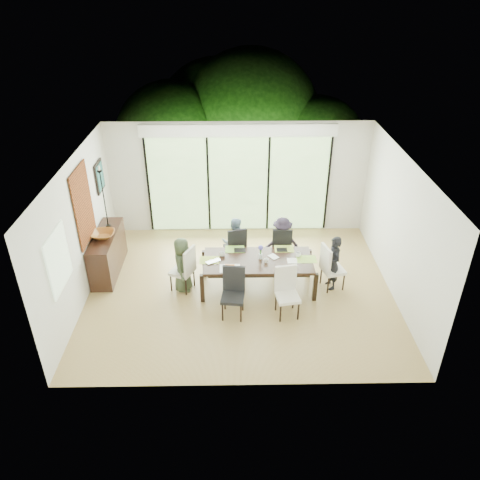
{
  "coord_description": "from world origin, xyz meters",
  "views": [
    {
      "loc": [
        -0.14,
        -7.63,
        5.58
      ],
      "look_at": [
        0.0,
        0.25,
        1.0
      ],
      "focal_mm": 35.0,
      "sensor_mm": 36.0,
      "label": 1
    }
  ],
  "objects_px": {
    "person_left_end": "(182,264)",
    "bowl": "(103,235)",
    "chair_left_end": "(182,268)",
    "person_far_left": "(235,242)",
    "chair_far_left": "(235,245)",
    "cup_a": "(222,254)",
    "vase": "(260,256)",
    "sideboard": "(108,253)",
    "chair_far_right": "(282,245)",
    "cup_c": "(298,255)",
    "laptop": "(214,262)",
    "table_top": "(258,261)",
    "chair_near_left": "(233,294)",
    "person_right_end": "(333,263)",
    "chair_near_right": "(288,294)",
    "chair_right_end": "(334,267)",
    "cup_b": "(266,261)",
    "person_far_right": "(282,242)"
  },
  "relations": [
    {
      "from": "person_left_end",
      "to": "cup_a",
      "type": "bearing_deg",
      "value": -69.08
    },
    {
      "from": "chair_left_end",
      "to": "cup_c",
      "type": "bearing_deg",
      "value": 116.87
    },
    {
      "from": "chair_left_end",
      "to": "vase",
      "type": "height_order",
      "value": "chair_left_end"
    },
    {
      "from": "chair_far_right",
      "to": "sideboard",
      "type": "relative_size",
      "value": 0.62
    },
    {
      "from": "table_top",
      "to": "vase",
      "type": "relative_size",
      "value": 20.0
    },
    {
      "from": "chair_far_left",
      "to": "bowl",
      "type": "distance_m",
      "value": 2.71
    },
    {
      "from": "person_right_end",
      "to": "laptop",
      "type": "distance_m",
      "value": 2.33
    },
    {
      "from": "chair_near_right",
      "to": "vase",
      "type": "height_order",
      "value": "chair_near_right"
    },
    {
      "from": "chair_near_left",
      "to": "sideboard",
      "type": "xyz_separation_m",
      "value": [
        -2.61,
        1.53,
        -0.04
      ]
    },
    {
      "from": "chair_right_end",
      "to": "vase",
      "type": "bearing_deg",
      "value": 72.96
    },
    {
      "from": "bowl",
      "to": "person_far_left",
      "type": "bearing_deg",
      "value": 5.75
    },
    {
      "from": "chair_left_end",
      "to": "chair_far_right",
      "type": "height_order",
      "value": "same"
    },
    {
      "from": "vase",
      "to": "sideboard",
      "type": "bearing_deg",
      "value": 169.03
    },
    {
      "from": "chair_far_left",
      "to": "chair_far_right",
      "type": "bearing_deg",
      "value": 163.91
    },
    {
      "from": "person_left_end",
      "to": "bowl",
      "type": "distance_m",
      "value": 1.76
    },
    {
      "from": "table_top",
      "to": "person_left_end",
      "type": "xyz_separation_m",
      "value": [
        -1.48,
        0.0,
        -0.07
      ]
    },
    {
      "from": "chair_far_left",
      "to": "person_far_right",
      "type": "height_order",
      "value": "person_far_right"
    },
    {
      "from": "person_left_end",
      "to": "laptop",
      "type": "height_order",
      "value": "person_left_end"
    },
    {
      "from": "sideboard",
      "to": "table_top",
      "type": "bearing_deg",
      "value": -12.03
    },
    {
      "from": "chair_near_right",
      "to": "vase",
      "type": "relative_size",
      "value": 9.17
    },
    {
      "from": "chair_far_left",
      "to": "chair_near_left",
      "type": "bearing_deg",
      "value": 72.24
    },
    {
      "from": "bowl",
      "to": "vase",
      "type": "bearing_deg",
      "value": -9.21
    },
    {
      "from": "cup_c",
      "to": "bowl",
      "type": "xyz_separation_m",
      "value": [
        -3.91,
        0.46,
        0.23
      ]
    },
    {
      "from": "person_far_left",
      "to": "cup_a",
      "type": "distance_m",
      "value": 0.74
    },
    {
      "from": "person_far_left",
      "to": "bowl",
      "type": "xyz_separation_m",
      "value": [
        -2.66,
        -0.27,
        0.37
      ]
    },
    {
      "from": "chair_left_end",
      "to": "person_far_left",
      "type": "distance_m",
      "value": 1.34
    },
    {
      "from": "chair_far_left",
      "to": "vase",
      "type": "bearing_deg",
      "value": 105.91
    },
    {
      "from": "cup_a",
      "to": "cup_c",
      "type": "distance_m",
      "value": 1.5
    },
    {
      "from": "table_top",
      "to": "chair_near_left",
      "type": "distance_m",
      "value": 1.01
    },
    {
      "from": "person_left_end",
      "to": "vase",
      "type": "relative_size",
      "value": 10.75
    },
    {
      "from": "chair_near_right",
      "to": "cup_b",
      "type": "distance_m",
      "value": 0.87
    },
    {
      "from": "chair_near_right",
      "to": "bowl",
      "type": "distance_m",
      "value": 3.91
    },
    {
      "from": "chair_far_left",
      "to": "person_right_end",
      "type": "relative_size",
      "value": 0.85
    },
    {
      "from": "chair_far_right",
      "to": "laptop",
      "type": "relative_size",
      "value": 3.33
    },
    {
      "from": "laptop",
      "to": "person_far_left",
      "type": "bearing_deg",
      "value": 36.23
    },
    {
      "from": "chair_left_end",
      "to": "person_far_left",
      "type": "relative_size",
      "value": 0.85
    },
    {
      "from": "chair_left_end",
      "to": "chair_far_right",
      "type": "bearing_deg",
      "value": 136.9
    },
    {
      "from": "person_right_end",
      "to": "laptop",
      "type": "relative_size",
      "value": 3.91
    },
    {
      "from": "chair_near_right",
      "to": "person_left_end",
      "type": "distance_m",
      "value": 2.16
    },
    {
      "from": "chair_far_right",
      "to": "person_far_left",
      "type": "height_order",
      "value": "person_far_left"
    },
    {
      "from": "table_top",
      "to": "chair_far_right",
      "type": "xyz_separation_m",
      "value": [
        0.55,
        0.85,
        -0.15
      ]
    },
    {
      "from": "cup_a",
      "to": "bowl",
      "type": "relative_size",
      "value": 0.23
    },
    {
      "from": "table_top",
      "to": "cup_b",
      "type": "relative_size",
      "value": 24.0
    },
    {
      "from": "person_left_end",
      "to": "bowl",
      "type": "xyz_separation_m",
      "value": [
        -1.63,
        0.56,
        0.37
      ]
    },
    {
      "from": "cup_a",
      "to": "person_left_end",
      "type": "bearing_deg",
      "value": -169.11
    },
    {
      "from": "chair_near_left",
      "to": "person_far_right",
      "type": "relative_size",
      "value": 0.85
    },
    {
      "from": "chair_right_end",
      "to": "cup_a",
      "type": "distance_m",
      "value": 2.22
    },
    {
      "from": "person_right_end",
      "to": "bowl",
      "type": "relative_size",
      "value": 2.44
    },
    {
      "from": "chair_near_right",
      "to": "person_left_end",
      "type": "height_order",
      "value": "person_left_end"
    },
    {
      "from": "person_left_end",
      "to": "sideboard",
      "type": "bearing_deg",
      "value": 77.91
    }
  ]
}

